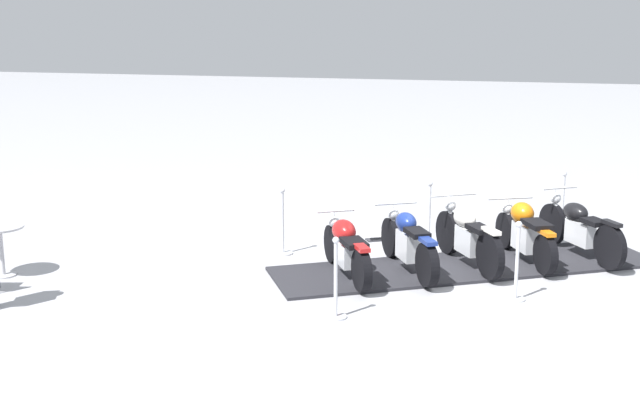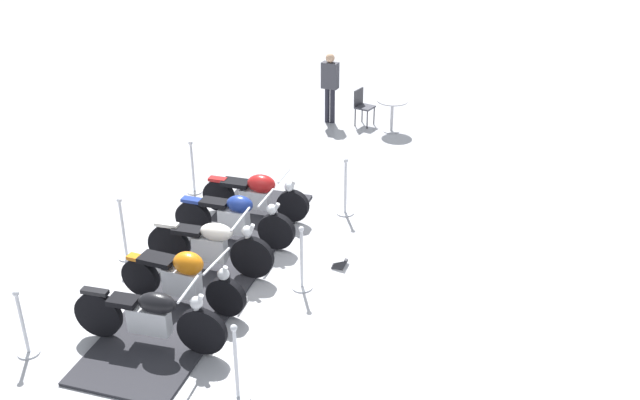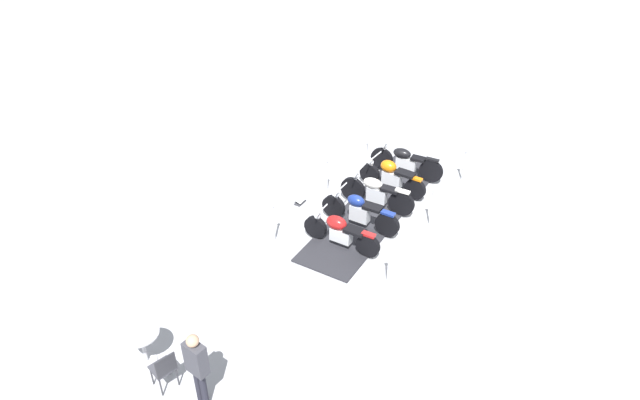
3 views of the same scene
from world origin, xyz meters
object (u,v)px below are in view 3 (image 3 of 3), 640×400
(stanchion_left_rear, at_px, (388,271))
(cafe_chair_near_table, at_px, (164,368))
(motorcycle_black, at_px, (405,161))
(stanchion_left_mid, at_px, (431,212))
(stanchion_right_mid, at_px, (327,182))
(info_placard, at_px, (300,201))
(stanchion_left_front, at_px, (463,171))
(motorcycle_maroon, at_px, (340,231))
(stanchion_right_front, at_px, (368,145))
(bystander_person, at_px, (197,365))
(motorcycle_navy, at_px, (359,211))
(cafe_table, at_px, (142,340))
(stanchion_right_rear, at_px, (274,230))
(motorcycle_copper, at_px, (391,176))
(motorcycle_cream, at_px, (376,192))

(stanchion_left_rear, relative_size, cafe_chair_near_table, 1.24)
(motorcycle_black, relative_size, stanchion_left_mid, 1.71)
(stanchion_right_mid, height_order, info_placard, stanchion_right_mid)
(info_placard, bearing_deg, stanchion_left_front, -45.26)
(motorcycle_maroon, relative_size, stanchion_right_front, 1.61)
(stanchion_right_mid, xyz_separation_m, info_placard, (0.92, 0.10, -0.29))
(motorcycle_maroon, bearing_deg, cafe_chair_near_table, 82.24)
(bystander_person, bearing_deg, motorcycle_navy, 7.66)
(stanchion_left_mid, distance_m, cafe_table, 7.72)
(stanchion_right_rear, xyz_separation_m, cafe_chair_near_table, (3.59, 3.08, 0.16))
(motorcycle_copper, relative_size, stanchion_left_rear, 1.74)
(stanchion_right_mid, xyz_separation_m, stanchion_left_rear, (0.67, 4.04, 0.03))
(stanchion_right_rear, relative_size, stanchion_left_rear, 1.02)
(motorcycle_maroon, distance_m, cafe_table, 5.28)
(stanchion_right_mid, height_order, stanchion_left_mid, stanchion_left_mid)
(motorcycle_navy, xyz_separation_m, bystander_person, (5.31, 3.26, 0.54))
(motorcycle_copper, relative_size, info_placard, 4.79)
(stanchion_right_front, height_order, stanchion_left_mid, stanchion_right_front)
(motorcycle_cream, distance_m, info_placard, 2.15)
(stanchion_right_mid, bearing_deg, cafe_table, 31.01)
(stanchion_left_mid, bearing_deg, motorcycle_copper, -91.43)
(stanchion_right_front, height_order, stanchion_right_mid, stanchion_right_front)
(stanchion_left_front, bearing_deg, stanchion_right_mid, -19.04)
(motorcycle_navy, bearing_deg, motorcycle_maroon, 90.39)
(motorcycle_copper, height_order, motorcycle_cream, motorcycle_cream)
(motorcycle_cream, bearing_deg, info_placard, 22.21)
(stanchion_left_front, bearing_deg, motorcycle_black, -37.63)
(stanchion_left_mid, bearing_deg, info_placard, -45.70)
(stanchion_right_rear, bearing_deg, motorcycle_cream, -179.39)
(motorcycle_navy, bearing_deg, cafe_table, 76.90)
(stanchion_right_mid, bearing_deg, motorcycle_navy, 87.74)
(info_placard, bearing_deg, motorcycle_maroon, -121.24)
(motorcycle_navy, bearing_deg, stanchion_left_mid, -146.81)
(bystander_person, bearing_deg, motorcycle_copper, 7.52)
(stanchion_right_front, bearing_deg, motorcycle_black, 98.15)
(motorcycle_copper, xyz_separation_m, cafe_table, (7.71, 2.84, 0.06))
(stanchion_right_rear, bearing_deg, stanchion_left_front, -179.85)
(motorcycle_cream, xyz_separation_m, cafe_chair_near_table, (6.64, 3.12, -0.00))
(motorcycle_cream, xyz_separation_m, stanchion_right_rear, (3.05, 0.03, -0.16))
(info_placard, relative_size, cafe_table, 0.51)
(stanchion_right_front, bearing_deg, cafe_table, 30.95)
(stanchion_right_front, bearing_deg, cafe_chair_near_table, 35.47)
(motorcycle_copper, xyz_separation_m, stanchion_right_mid, (1.65, -0.80, -0.17))
(motorcycle_maroon, xyz_separation_m, info_placard, (-0.02, -2.24, -0.44))
(stanchion_left_mid, bearing_deg, motorcycle_maroon, -7.73)
(stanchion_left_front, bearing_deg, info_placard, -14.46)
(motorcycle_navy, relative_size, cafe_chair_near_table, 2.22)
(motorcycle_copper, relative_size, cafe_table, 2.46)
(stanchion_left_mid, relative_size, bystander_person, 0.66)
(info_placard, bearing_deg, motorcycle_black, -33.82)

